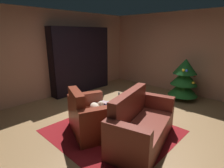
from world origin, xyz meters
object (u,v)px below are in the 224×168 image
object	(u,v)px
couch_red	(141,126)
decorated_tree	(184,79)
bookshelf_unit	(84,60)
bottle_on_table	(119,101)
book_stack_on_table	(105,105)
armchair_red	(90,117)
coffee_table	(109,110)

from	to	relation	value
couch_red	decorated_tree	xyz separation A→B (m)	(-0.34, 2.69, 0.33)
bookshelf_unit	bottle_on_table	size ratio (longest dim) A/B	6.71
book_stack_on_table	bottle_on_table	distance (m)	0.29
armchair_red	couch_red	bearing A→B (deg)	24.64
bookshelf_unit	coffee_table	size ratio (longest dim) A/B	2.79
book_stack_on_table	decorated_tree	xyz separation A→B (m)	(0.47, 2.81, 0.12)
bottle_on_table	decorated_tree	world-z (taller)	decorated_tree
armchair_red	book_stack_on_table	xyz separation A→B (m)	(0.11, 0.31, 0.20)
coffee_table	book_stack_on_table	distance (m)	0.12
bookshelf_unit	decorated_tree	size ratio (longest dim) A/B	1.75
couch_red	book_stack_on_table	xyz separation A→B (m)	(-0.81, -0.11, 0.21)
couch_red	book_stack_on_table	world-z (taller)	couch_red
book_stack_on_table	decorated_tree	world-z (taller)	decorated_tree
couch_red	bottle_on_table	xyz separation A→B (m)	(-0.62, 0.10, 0.28)
couch_red	decorated_tree	bearing A→B (deg)	97.22
decorated_tree	coffee_table	bearing A→B (deg)	-98.50
armchair_red	decorated_tree	size ratio (longest dim) A/B	1.02
armchair_red	decorated_tree	world-z (taller)	decorated_tree
couch_red	bookshelf_unit	bearing A→B (deg)	158.77
bottle_on_table	decorated_tree	distance (m)	2.61
bookshelf_unit	coffee_table	bearing A→B (deg)	-28.21
coffee_table	bottle_on_table	xyz separation A→B (m)	(0.13, 0.17, 0.17)
book_stack_on_table	decorated_tree	distance (m)	2.85
bookshelf_unit	couch_red	xyz separation A→B (m)	(3.22, -1.25, -0.76)
bookshelf_unit	decorated_tree	world-z (taller)	bookshelf_unit
decorated_tree	bookshelf_unit	bearing A→B (deg)	-153.38
book_stack_on_table	decorated_tree	size ratio (longest dim) A/B	0.17
bookshelf_unit	couch_red	size ratio (longest dim) A/B	1.22
decorated_tree	couch_red	bearing A→B (deg)	-82.78
bookshelf_unit	book_stack_on_table	world-z (taller)	bookshelf_unit
bookshelf_unit	couch_red	world-z (taller)	bookshelf_unit
coffee_table	decorated_tree	distance (m)	2.80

